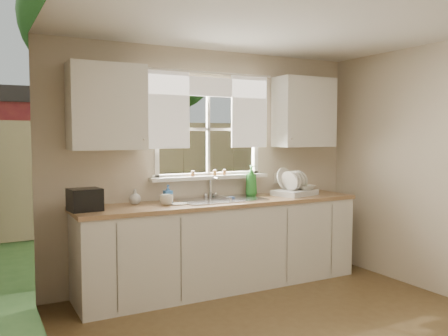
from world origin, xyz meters
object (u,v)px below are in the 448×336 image
cup (167,200)px  black_appliance (85,200)px  dish_rack (294,189)px  soap_bottle_a (251,181)px

cup → black_appliance: 0.77m
dish_rack → cup: (-1.54, -0.03, -0.02)m
soap_bottle_a → cup: bearing=-172.7°
dish_rack → black_appliance: size_ratio=1.94×
dish_rack → soap_bottle_a: size_ratio=1.56×
dish_rack → soap_bottle_a: 0.50m
soap_bottle_a → black_appliance: 1.87m
dish_rack → cup: size_ratio=4.11×
dish_rack → black_appliance: dish_rack is taller
soap_bottle_a → black_appliance: size_ratio=1.24×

